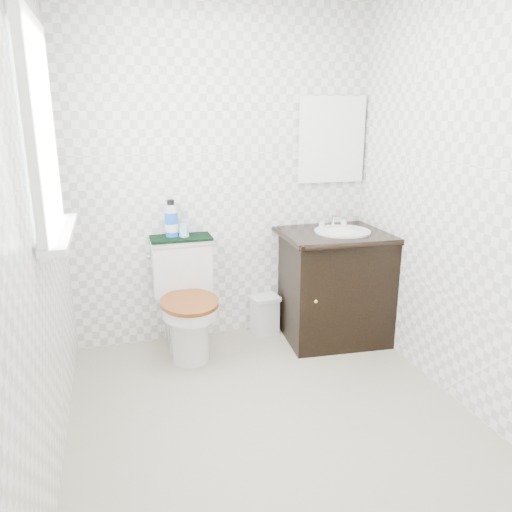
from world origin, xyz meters
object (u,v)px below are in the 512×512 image
trash_bin (265,314)px  cup (184,230)px  mouthwash_bottle (171,220)px  vanity (335,282)px  toilet (186,305)px

trash_bin → cup: size_ratio=3.41×
mouthwash_bottle → trash_bin: bearing=-1.7°
vanity → cup: 1.17m
toilet → cup: size_ratio=9.03×
toilet → vanity: bearing=-3.4°
toilet → trash_bin: 0.66m
toilet → vanity: (1.10, -0.06, 0.08)m
mouthwash_bottle → cup: bearing=-18.7°
vanity → mouthwash_bottle: size_ratio=3.59×
toilet → cup: bearing=78.9°
mouthwash_bottle → toilet: bearing=-69.8°
vanity → trash_bin: (-0.48, 0.20, -0.28)m
trash_bin → mouthwash_bottle: mouthwash_bottle is taller
vanity → cup: (-1.08, 0.19, 0.42)m
trash_bin → mouthwash_bottle: 1.03m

